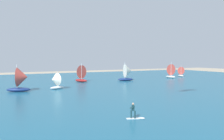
{
  "coord_description": "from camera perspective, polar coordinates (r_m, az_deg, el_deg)",
  "views": [
    {
      "loc": [
        -11.33,
        -2.81,
        6.49
      ],
      "look_at": [
        0.62,
        20.37,
        5.15
      ],
      "focal_mm": 38.75,
      "sensor_mm": 36.0,
      "label": 1
    }
  ],
  "objects": [
    {
      "name": "sailboat_anchored_offshore",
      "position": [
        66.55,
        3.71,
        -0.53
      ],
      "size": [
        4.54,
        3.96,
        5.13
      ],
      "color": "navy",
      "rests_on": "ocean"
    },
    {
      "name": "sailboat_mid_left",
      "position": [
        50.09,
        -13.28,
        -2.53
      ],
      "size": [
        3.25,
        2.89,
        3.66
      ],
      "color": "white",
      "rests_on": "ocean"
    },
    {
      "name": "ocean",
      "position": [
        54.64,
        -15.15,
        -3.92
      ],
      "size": [
        160.0,
        90.0,
        0.1
      ],
      "primitive_type": "cube",
      "color": "#1E607F",
      "rests_on": "ground"
    },
    {
      "name": "sailboat_far_right",
      "position": [
        84.3,
        15.78,
        -0.34
      ],
      "size": [
        2.86,
        3.29,
        3.72
      ],
      "color": "silver",
      "rests_on": "ocean"
    },
    {
      "name": "sailboat_leading",
      "position": [
        64.0,
        -7.67,
        -0.77
      ],
      "size": [
        3.94,
        4.39,
        4.95
      ],
      "color": "maroon",
      "rests_on": "ocean"
    },
    {
      "name": "kitesurfer",
      "position": [
        25.77,
        5.41,
        -10.04
      ],
      "size": [
        2.03,
        1.22,
        1.67
      ],
      "color": "white",
      "rests_on": "ocean"
    },
    {
      "name": "sailboat_mid_right",
      "position": [
        48.23,
        -20.53,
        -2.05
      ],
      "size": [
        4.55,
        4.02,
        5.11
      ],
      "color": "navy",
      "rests_on": "ocean"
    },
    {
      "name": "sailboat_far_left",
      "position": [
        77.98,
        13.4,
        -0.18
      ],
      "size": [
        3.49,
        4.14,
        4.88
      ],
      "color": "silver",
      "rests_on": "ocean"
    }
  ]
}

